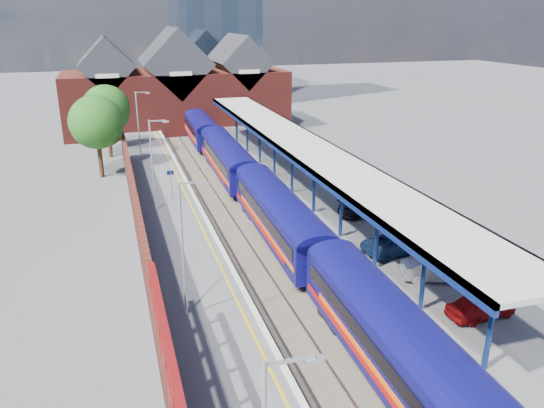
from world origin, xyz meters
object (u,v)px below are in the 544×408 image
(lamp_post_c, at_px, (154,160))
(platform_sign, at_px, (171,180))
(lamp_post_d, at_px, (139,121))
(parked_car_dark, at_px, (368,208))
(lamp_post_b, at_px, (185,242))
(parked_car_red, at_px, (481,306))
(train, at_px, (250,181))
(parked_car_blue, at_px, (396,243))
(parked_car_silver, at_px, (437,269))

(lamp_post_c, bearing_deg, platform_sign, 55.74)
(lamp_post_d, xyz_separation_m, parked_car_dark, (14.86, -22.11, -3.35))
(lamp_post_b, relative_size, platform_sign, 2.80)
(lamp_post_b, distance_m, parked_car_red, 14.93)
(platform_sign, relative_size, parked_car_red, 0.69)
(lamp_post_d, height_order, parked_car_red, lamp_post_d)
(lamp_post_b, xyz_separation_m, parked_car_red, (13.84, -4.45, -3.38))
(platform_sign, height_order, parked_car_red, platform_sign)
(train, distance_m, parked_car_dark, 10.55)
(lamp_post_d, bearing_deg, parked_car_dark, -56.09)
(parked_car_red, height_order, parked_car_blue, parked_car_blue)
(train, bearing_deg, parked_car_blue, -67.75)
(lamp_post_b, xyz_separation_m, platform_sign, (1.36, 18.00, -2.30))
(lamp_post_b, relative_size, parked_car_silver, 1.75)
(train, height_order, parked_car_dark, train)
(train, xyz_separation_m, platform_sign, (-6.49, 0.24, 0.57))
(lamp_post_d, relative_size, parked_car_dark, 1.57)
(train, bearing_deg, parked_car_red, -74.92)
(platform_sign, bearing_deg, lamp_post_b, -94.33)
(lamp_post_d, distance_m, parked_car_dark, 26.85)
(parked_car_blue, bearing_deg, parked_car_red, 169.70)
(train, xyz_separation_m, parked_car_red, (5.99, -22.21, -0.51))
(platform_sign, height_order, parked_car_dark, platform_sign)
(lamp_post_c, distance_m, parked_car_silver, 21.81)
(train, bearing_deg, platform_sign, 177.91)
(lamp_post_c, xyz_separation_m, parked_car_dark, (14.86, -6.11, -3.35))
(lamp_post_c, bearing_deg, parked_car_red, -55.90)
(lamp_post_c, height_order, platform_sign, lamp_post_c)
(parked_car_blue, bearing_deg, platform_sign, 28.83)
(train, height_order, lamp_post_c, lamp_post_c)
(train, xyz_separation_m, lamp_post_c, (-7.86, -1.76, 2.87))
(parked_car_silver, relative_size, parked_car_dark, 0.90)
(platform_sign, distance_m, parked_car_dark, 15.78)
(lamp_post_d, xyz_separation_m, parked_car_blue, (13.66, -28.41, -3.37))
(lamp_post_d, xyz_separation_m, parked_car_red, (13.84, -36.45, -3.38))
(parked_car_blue, bearing_deg, parked_car_silver, 173.08)
(parked_car_dark, distance_m, parked_car_blue, 6.42)
(platform_sign, bearing_deg, lamp_post_d, 95.56)
(train, relative_size, parked_car_blue, 14.71)
(train, distance_m, lamp_post_d, 16.51)
(parked_car_red, bearing_deg, parked_car_blue, -3.00)
(parked_car_dark, xyz_separation_m, parked_car_blue, (-1.21, -6.31, -0.02))
(parked_car_silver, height_order, parked_car_dark, parked_car_silver)
(lamp_post_c, distance_m, platform_sign, 3.34)
(platform_sign, xyz_separation_m, parked_car_dark, (13.50, -8.11, -1.04))
(lamp_post_b, relative_size, lamp_post_d, 1.00)
(lamp_post_d, distance_m, parked_car_silver, 35.45)
(lamp_post_d, distance_m, parked_car_red, 39.13)
(parked_car_dark, height_order, parked_car_blue, parked_car_dark)
(lamp_post_c, xyz_separation_m, lamp_post_d, (0.00, 16.00, 0.00))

